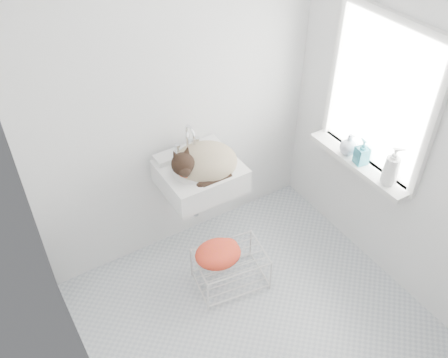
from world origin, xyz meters
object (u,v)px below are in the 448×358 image
cat (203,162)px  wire_rack (230,269)px  bottle_b (360,163)px  sink (200,166)px  bottle_a (387,183)px  bottle_c (347,153)px

cat → wire_rack: bearing=-75.9°
cat → wire_rack: cat is taller
cat → bottle_b: size_ratio=2.76×
sink → wire_rack: (0.01, -0.40, -0.70)m
sink → bottle_a: bearing=-39.9°
cat → bottle_c: size_ratio=3.24×
sink → bottle_b: 1.13m
bottle_a → cat: bearing=140.4°
cat → bottle_b: 1.11m
wire_rack → bottle_a: (0.97, -0.42, 0.70)m
cat → wire_rack: (-0.01, -0.38, -0.74)m
bottle_b → bottle_c: (0.00, 0.13, 0.00)m
sink → wire_rack: 0.81m
bottle_b → sink: bearing=150.2°
bottle_c → bottle_b: bearing=-90.0°
cat → wire_rack: 0.83m
sink → bottle_b: size_ratio=2.91×
wire_rack → bottle_a: size_ratio=2.01×
bottle_a → sink: bearing=140.1°
wire_rack → bottle_c: (0.97, -0.03, 0.70)m
wire_rack → bottle_c: 1.20m
cat → bottle_c: 1.05m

